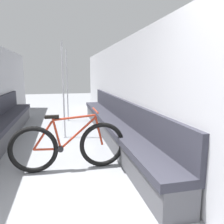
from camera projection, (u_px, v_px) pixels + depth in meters
name	position (u px, v px, depth m)	size (l,w,h in m)	color
wall_right	(123.00, 90.00, 4.85)	(0.10, 10.24, 2.13)	#B2B2B7
bench_seat_row_right	(113.00, 126.00, 4.83)	(0.47, 5.82, 0.89)	#4C4C51
bicycle	(69.00, 146.00, 3.25)	(1.70, 0.46, 0.90)	black
grab_pole_near	(67.00, 87.00, 6.52)	(0.08, 0.08, 2.11)	gray
grab_pole_far	(63.00, 92.00, 4.79)	(0.08, 0.08, 2.11)	gray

